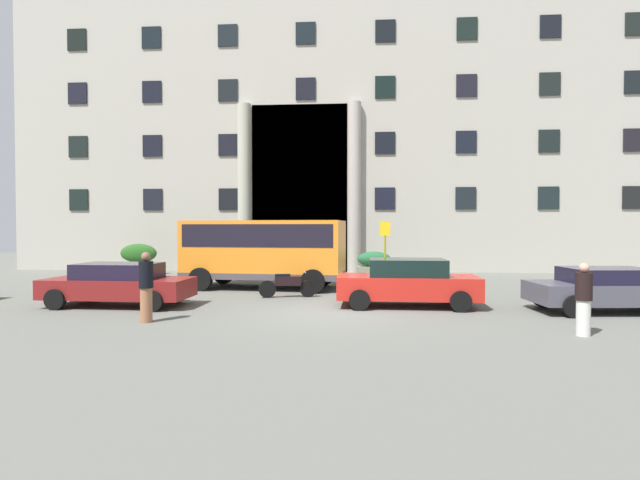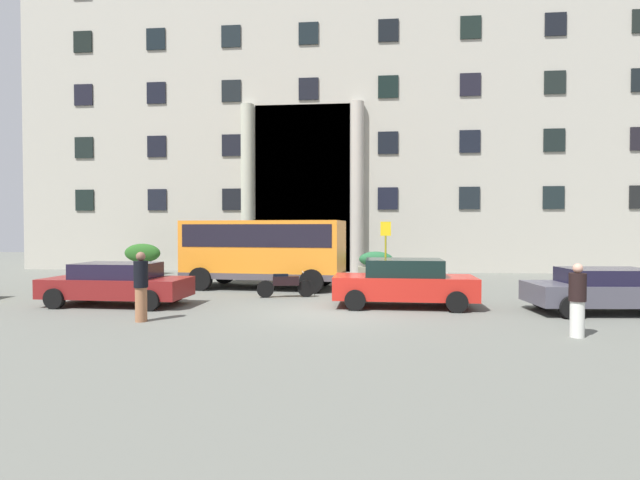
{
  "view_description": "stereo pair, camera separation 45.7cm",
  "coord_description": "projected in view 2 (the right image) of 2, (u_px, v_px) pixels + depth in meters",
  "views": [
    {
      "loc": [
        0.46,
        -13.73,
        2.43
      ],
      "look_at": [
        -0.91,
        6.1,
        1.93
      ],
      "focal_mm": 27.13,
      "sensor_mm": 36.0,
      "label": 1
    },
    {
      "loc": [
        0.91,
        -13.69,
        2.43
      ],
      "look_at": [
        -0.91,
        6.1,
        1.93
      ],
      "focal_mm": 27.13,
      "sensor_mm": 36.0,
      "label": 2
    }
  ],
  "objects": [
    {
      "name": "scooter_by_planter",
      "position": [
        285.0,
        284.0,
        16.89
      ],
      "size": [
        2.01,
        0.65,
        0.89
      ],
      "rotation": [
        0.0,
        0.0,
        0.2
      ],
      "color": "black",
      "rests_on": "ground_plane"
    },
    {
      "name": "hedge_planter_entrance_right",
      "position": [
        143.0,
        259.0,
        25.38
      ],
      "size": [
        2.02,
        0.72,
        1.61
      ],
      "color": "gray",
      "rests_on": "ground_plane"
    },
    {
      "name": "pedestrian_man_red_shirt",
      "position": [
        141.0,
        286.0,
        12.5
      ],
      "size": [
        0.36,
        0.36,
        1.81
      ],
      "rotation": [
        0.0,
        0.0,
        5.47
      ],
      "color": "#956141",
      "rests_on": "ground_plane"
    },
    {
      "name": "orange_minibus",
      "position": [
        265.0,
        248.0,
        19.49
      ],
      "size": [
        6.51,
        3.23,
        2.72
      ],
      "rotation": [
        0.0,
        0.0,
        -0.1
      ],
      "color": "orange",
      "rests_on": "ground_plane"
    },
    {
      "name": "bus_stop_sign",
      "position": [
        386.0,
        246.0,
        20.47
      ],
      "size": [
        0.44,
        0.08,
        2.7
      ],
      "color": "#969317",
      "rests_on": "ground_plane"
    },
    {
      "name": "motorcycle_near_kerb",
      "position": [
        427.0,
        285.0,
        16.57
      ],
      "size": [
        2.06,
        0.69,
        0.89
      ],
      "rotation": [
        0.0,
        0.0,
        -0.22
      ],
      "color": "black",
      "rests_on": "ground_plane"
    },
    {
      "name": "parked_sedan_far",
      "position": [
        606.0,
        290.0,
        13.75
      ],
      "size": [
        4.38,
        2.27,
        1.28
      ],
      "rotation": [
        0.0,
        0.0,
        0.07
      ],
      "color": "#464550",
      "rests_on": "ground_plane"
    },
    {
      "name": "hedge_planter_east",
      "position": [
        376.0,
        265.0,
        23.74
      ],
      "size": [
        1.73,
        0.92,
        1.27
      ],
      "color": "gray",
      "rests_on": "ground_plane"
    },
    {
      "name": "office_building_facade",
      "position": [
        350.0,
        123.0,
        30.94
      ],
      "size": [
        38.11,
        9.62,
        18.37
      ],
      "color": "#ABA79A",
      "rests_on": "ground_plane"
    },
    {
      "name": "motorcycle_far_end",
      "position": [
        131.0,
        282.0,
        17.68
      ],
      "size": [
        1.94,
        0.63,
        0.89
      ],
      "rotation": [
        0.0,
        0.0,
        0.19
      ],
      "color": "black",
      "rests_on": "ground_plane"
    },
    {
      "name": "ground_plane",
      "position": [
        332.0,
        315.0,
        13.77
      ],
      "size": [
        80.0,
        64.0,
        0.12
      ],
      "primitive_type": "cube",
      "color": "#5E6059"
    },
    {
      "name": "hedge_planter_far_east",
      "position": [
        215.0,
        263.0,
        24.48
      ],
      "size": [
        2.09,
        0.88,
        1.4
      ],
      "color": "gray",
      "rests_on": "ground_plane"
    },
    {
      "name": "pedestrian_woman_dark_dress",
      "position": [
        577.0,
        300.0,
        10.71
      ],
      "size": [
        0.36,
        0.36,
        1.64
      ],
      "rotation": [
        0.0,
        0.0,
        0.58
      ],
      "color": "silver",
      "rests_on": "ground_plane"
    },
    {
      "name": "parked_estate_mid",
      "position": [
        404.0,
        282.0,
        14.86
      ],
      "size": [
        4.33,
        2.06,
        1.47
      ],
      "rotation": [
        0.0,
        0.0,
        -0.03
      ],
      "color": "red",
      "rests_on": "ground_plane"
    },
    {
      "name": "white_taxi_kerbside",
      "position": [
        117.0,
        283.0,
        15.15
      ],
      "size": [
        4.48,
        2.06,
        1.33
      ],
      "rotation": [
        0.0,
        0.0,
        -0.03
      ],
      "color": "maroon",
      "rests_on": "ground_plane"
    }
  ]
}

